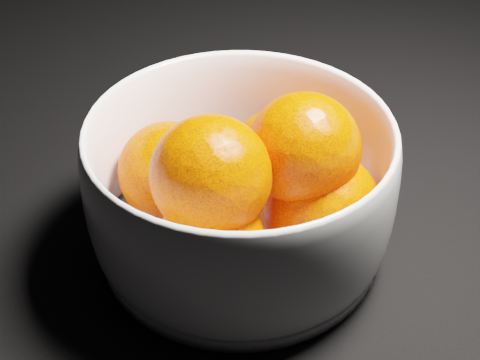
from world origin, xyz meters
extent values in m
cube|color=black|center=(0.00, 0.00, 0.00)|extent=(3.00, 3.00, 0.00)
cylinder|color=white|center=(-0.25, -0.23, 0.01)|extent=(0.21, 0.21, 0.01)
sphere|color=#FF4001|center=(-0.21, -0.19, 0.05)|extent=(0.07, 0.07, 0.07)
sphere|color=#FF4001|center=(-0.30, -0.20, 0.05)|extent=(0.08, 0.08, 0.08)
sphere|color=#FF4001|center=(-0.28, -0.28, 0.05)|extent=(0.07, 0.07, 0.07)
sphere|color=#FF4001|center=(-0.20, -0.26, 0.05)|extent=(0.08, 0.08, 0.08)
sphere|color=#FF4001|center=(-0.27, -0.26, 0.09)|extent=(0.08, 0.08, 0.08)
sphere|color=#FF4001|center=(-0.21, -0.24, 0.09)|extent=(0.08, 0.08, 0.08)
camera|label=1|loc=(-0.32, -0.59, 0.35)|focal=50.00mm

